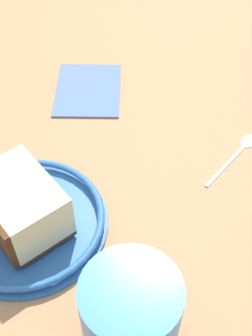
# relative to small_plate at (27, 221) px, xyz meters

# --- Properties ---
(ground_plane) EXTENTS (1.52, 1.52, 0.03)m
(ground_plane) POSITION_rel_small_plate_xyz_m (0.11, 0.03, -0.02)
(ground_plane) COLOR #936D47
(small_plate) EXTENTS (0.19, 0.19, 0.02)m
(small_plate) POSITION_rel_small_plate_xyz_m (0.00, 0.00, 0.00)
(small_plate) COLOR #26599E
(small_plate) RESTS_ON ground_plane
(cake_slice) EXTENTS (0.13, 0.12, 0.06)m
(cake_slice) POSITION_rel_small_plate_xyz_m (-0.00, -0.00, 0.03)
(cake_slice) COLOR #472814
(cake_slice) RESTS_ON small_plate
(tea_mug) EXTENTS (0.09, 0.12, 0.11)m
(tea_mug) POSITION_rel_small_plate_xyz_m (0.15, -0.10, 0.05)
(tea_mug) COLOR #3372BF
(tea_mug) RESTS_ON ground_plane
(teaspoon) EXTENTS (0.06, 0.11, 0.01)m
(teaspoon) POSITION_rel_small_plate_xyz_m (0.23, 0.19, -0.01)
(teaspoon) COLOR silver
(teaspoon) RESTS_ON ground_plane
(folded_napkin) EXTENTS (0.12, 0.14, 0.01)m
(folded_napkin) POSITION_rel_small_plate_xyz_m (-0.01, 0.25, -0.01)
(folded_napkin) COLOR slate
(folded_napkin) RESTS_ON ground_plane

